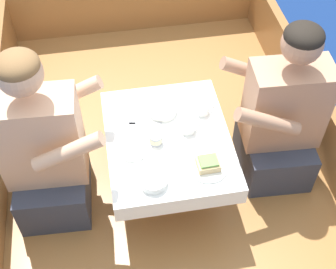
{
  "coord_description": "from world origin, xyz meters",
  "views": [
    {
      "loc": [
        -0.26,
        -1.49,
        2.51
      ],
      "look_at": [
        0.0,
        0.03,
        0.74
      ],
      "focal_mm": 50.0,
      "sensor_mm": 36.0,
      "label": 1
    }
  ],
  "objects": [
    {
      "name": "ground_plane",
      "position": [
        0.0,
        0.0,
        0.0
      ],
      "size": [
        60.0,
        60.0,
        0.0
      ],
      "primitive_type": "plane",
      "color": "navy"
    },
    {
      "name": "boat_deck",
      "position": [
        0.0,
        0.0,
        0.16
      ],
      "size": [
        1.92,
        3.15,
        0.31
      ],
      "primitive_type": "cube",
      "color": "#9E6B38",
      "rests_on": "ground_plane"
    },
    {
      "name": "gunwale_starboard",
      "position": [
        0.93,
        0.0,
        0.49
      ],
      "size": [
        0.06,
        3.15,
        0.36
      ],
      "primitive_type": "cube",
      "color": "#936033",
      "rests_on": "boat_deck"
    },
    {
      "name": "bow_coaming",
      "position": [
        0.0,
        1.54,
        0.52
      ],
      "size": [
        1.8,
        0.06,
        0.41
      ],
      "primitive_type": "cube",
      "color": "#936033",
      "rests_on": "boat_deck"
    },
    {
      "name": "cockpit_table",
      "position": [
        0.0,
        0.03,
        0.68
      ],
      "size": [
        0.62,
        0.76,
        0.41
      ],
      "color": "#B2B2B7",
      "rests_on": "boat_deck"
    },
    {
      "name": "person_port",
      "position": [
        -0.61,
        0.04,
        0.72
      ],
      "size": [
        0.54,
        0.46,
        1.02
      ],
      "rotation": [
        0.0,
        0.0,
        -0.05
      ],
      "color": "#333847",
      "rests_on": "boat_deck"
    },
    {
      "name": "person_starboard",
      "position": [
        0.61,
        0.07,
        0.7
      ],
      "size": [
        0.54,
        0.46,
        0.99
      ],
      "rotation": [
        0.0,
        0.0,
        3.08
      ],
      "color": "#333847",
      "rests_on": "boat_deck"
    },
    {
      "name": "plate_sandwich",
      "position": [
        0.16,
        -0.19,
        0.73
      ],
      "size": [
        0.19,
        0.19,
        0.01
      ],
      "color": "silver",
      "rests_on": "cockpit_table"
    },
    {
      "name": "plate_bread",
      "position": [
        -0.19,
        -0.02,
        0.73
      ],
      "size": [
        0.15,
        0.15,
        0.01
      ],
      "color": "silver",
      "rests_on": "cockpit_table"
    },
    {
      "name": "sandwich",
      "position": [
        0.16,
        -0.19,
        0.75
      ],
      "size": [
        0.11,
        0.09,
        0.05
      ],
      "rotation": [
        0.0,
        0.0,
        0.03
      ],
      "color": "#E0BC7F",
      "rests_on": "plate_sandwich"
    },
    {
      "name": "bowl_port_near",
      "position": [
        -0.0,
        0.21,
        0.74
      ],
      "size": [
        0.15,
        0.15,
        0.04
      ],
      "color": "silver",
      "rests_on": "cockpit_table"
    },
    {
      "name": "bowl_starboard_near",
      "position": [
        -0.12,
        -0.24,
        0.74
      ],
      "size": [
        0.13,
        0.13,
        0.04
      ],
      "color": "silver",
      "rests_on": "cockpit_table"
    },
    {
      "name": "coffee_cup_port",
      "position": [
        0.21,
        0.17,
        0.75
      ],
      "size": [
        0.1,
        0.07,
        0.05
      ],
      "color": "silver",
      "rests_on": "cockpit_table"
    },
    {
      "name": "coffee_cup_starboard",
      "position": [
        0.11,
        0.06,
        0.75
      ],
      "size": [
        0.1,
        0.07,
        0.05
      ],
      "color": "silver",
      "rests_on": "cockpit_table"
    },
    {
      "name": "tin_can",
      "position": [
        -0.07,
        0.01,
        0.75
      ],
      "size": [
        0.07,
        0.07,
        0.05
      ],
      "color": "silver",
      "rests_on": "cockpit_table"
    },
    {
      "name": "utensil_spoon_center",
      "position": [
        -0.12,
        0.2,
        0.72
      ],
      "size": [
        0.17,
        0.03,
        0.01
      ],
      "rotation": [
        0.0,
        0.0,
        0.11
      ],
      "color": "silver",
      "rests_on": "cockpit_table"
    },
    {
      "name": "utensil_knife_starboard",
      "position": [
        -0.11,
        0.29,
        0.72
      ],
      "size": [
        0.09,
        0.16,
        0.0
      ],
      "rotation": [
        0.0,
        0.0,
        1.1
      ],
      "color": "silver",
      "rests_on": "cockpit_table"
    },
    {
      "name": "utensil_fork_port",
      "position": [
        -0.12,
        0.15,
        0.72
      ],
      "size": [
        0.17,
        0.04,
        0.0
      ],
      "rotation": [
        0.0,
        0.0,
        2.98
      ],
      "color": "silver",
      "rests_on": "cockpit_table"
    }
  ]
}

